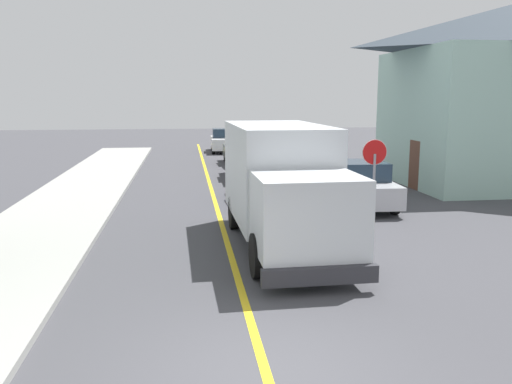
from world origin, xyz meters
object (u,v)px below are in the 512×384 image
at_px(parked_car_far, 241,151).
at_px(house_across_street, 511,92).
at_px(parked_car_near, 264,181).
at_px(parked_van_across, 361,185).
at_px(box_truck, 282,180).
at_px(parked_car_furthest, 224,141).
at_px(parked_car_mid, 247,162).
at_px(stop_sign, 374,165).

bearing_deg(parked_car_far, house_across_street, -37.66).
bearing_deg(parked_car_near, house_across_street, 14.22).
bearing_deg(parked_van_across, box_truck, -129.20).
distance_m(parked_car_far, house_across_street, 14.71).
height_order(box_truck, parked_car_furthest, box_truck).
height_order(parked_car_mid, stop_sign, stop_sign).
xyz_separation_m(stop_sign, house_across_street, (8.82, 6.84, 2.30)).
bearing_deg(parked_car_near, box_truck, -93.93).
xyz_separation_m(parked_car_mid, parked_car_furthest, (-0.19, 12.90, 0.00)).
distance_m(box_truck, parked_car_furthest, 24.88).
height_order(box_truck, parked_car_far, box_truck).
bearing_deg(parked_car_near, parked_car_furthest, 90.46).
bearing_deg(parked_car_near, parked_car_far, 88.17).
bearing_deg(parked_car_mid, parked_car_far, 86.64).
relative_size(parked_van_across, house_across_street, 0.41).
bearing_deg(parked_van_across, parked_car_mid, 114.12).
distance_m(parked_car_furthest, stop_sign, 23.00).
xyz_separation_m(parked_car_near, parked_van_across, (3.34, -1.37, 0.00)).
height_order(parked_car_near, stop_sign, stop_sign).
height_order(parked_car_furthest, house_across_street, house_across_street).
bearing_deg(stop_sign, box_truck, -147.69).
relative_size(parked_car_furthest, parked_van_across, 1.00).
distance_m(box_truck, parked_car_far, 17.72).
distance_m(box_truck, parked_car_mid, 12.01).
relative_size(box_truck, stop_sign, 2.73).
bearing_deg(box_truck, house_across_street, 36.38).
bearing_deg(stop_sign, parked_car_furthest, 97.62).
xyz_separation_m(parked_car_far, stop_sign, (2.52, -15.59, 1.06)).
relative_size(box_truck, house_across_street, 0.67).
bearing_deg(house_across_street, parked_van_across, -152.62).
xyz_separation_m(parked_car_far, house_across_street, (11.34, -8.75, 3.36)).
xyz_separation_m(box_truck, stop_sign, (3.30, 2.09, 0.09)).
height_order(box_truck, parked_car_near, box_truck).
relative_size(box_truck, parked_van_across, 1.62).
xyz_separation_m(parked_van_across, house_across_street, (8.37, 4.34, 3.36)).
bearing_deg(parked_car_mid, parked_van_across, -65.88).
relative_size(parked_car_furthest, house_across_street, 0.41).
bearing_deg(parked_car_furthest, parked_car_far, -85.81).
distance_m(box_truck, stop_sign, 3.91).
bearing_deg(parked_car_far, parked_van_across, -77.25).
bearing_deg(parked_car_furthest, house_across_street, -53.33).
bearing_deg(box_truck, parked_van_across, 50.80).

